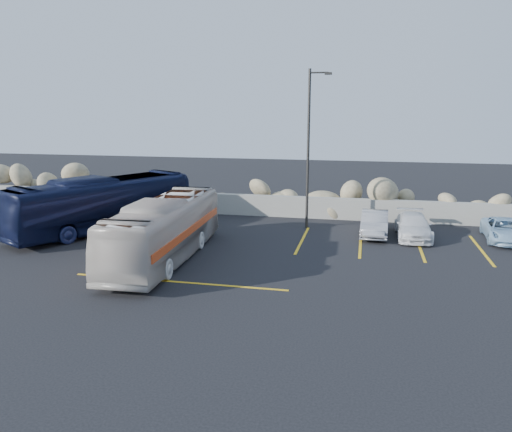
% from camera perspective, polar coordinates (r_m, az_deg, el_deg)
% --- Properties ---
extents(ground, '(90.00, 90.00, 0.00)m').
position_cam_1_polar(ground, '(17.71, -6.07, -7.97)').
color(ground, black).
rests_on(ground, ground).
extents(seawall, '(60.00, 0.40, 1.20)m').
position_cam_1_polar(seawall, '(28.79, 1.45, 1.19)').
color(seawall, gray).
rests_on(seawall, ground).
extents(riprap_pile, '(54.00, 2.80, 2.60)m').
position_cam_1_polar(riprap_pile, '(29.82, 1.90, 2.93)').
color(riprap_pile, '#8F805E').
rests_on(riprap_pile, ground).
extents(parking_lines, '(18.16, 9.36, 0.01)m').
position_cam_1_polar(parking_lines, '(22.17, 10.10, -3.92)').
color(parking_lines, yellow).
rests_on(parking_lines, ground).
extents(lamppost, '(1.14, 0.18, 8.00)m').
position_cam_1_polar(lamppost, '(25.46, 6.12, 8.08)').
color(lamppost, '#2E2C29').
rests_on(lamppost, ground).
extents(vintage_bus, '(2.44, 9.11, 2.52)m').
position_cam_1_polar(vintage_bus, '(20.68, -10.37, -1.51)').
color(vintage_bus, beige).
rests_on(vintage_bus, ground).
extents(tour_coach, '(6.59, 9.84, 2.75)m').
position_cam_1_polar(tour_coach, '(26.36, -17.12, 1.35)').
color(tour_coach, '#101635').
rests_on(tour_coach, ground).
extents(car_b, '(1.35, 3.64, 1.19)m').
position_cam_1_polar(car_b, '(25.04, 13.38, -0.82)').
color(car_b, '#A1A1A5').
rests_on(car_b, ground).
extents(car_c, '(1.63, 3.90, 1.12)m').
position_cam_1_polar(car_c, '(25.11, 17.52, -1.10)').
color(car_c, white).
rests_on(car_c, ground).
extents(car_d, '(1.96, 3.84, 1.04)m').
position_cam_1_polar(car_d, '(26.08, 26.55, -1.45)').
color(car_d, '#9CC2DD').
rests_on(car_d, ground).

